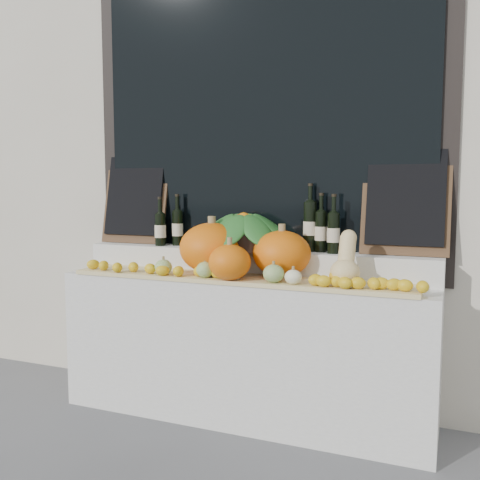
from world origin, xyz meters
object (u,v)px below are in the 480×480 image
Objects in this scene: pumpkin_left at (212,248)px; wine_bottle_tall at (310,226)px; pumpkin_right at (282,254)px; butternut_squash at (346,263)px; produce_bowl at (244,231)px.

wine_bottle_tall is at bearing 22.51° from pumpkin_left.
wine_bottle_tall is (0.56, 0.23, 0.14)m from pumpkin_left.
pumpkin_right is 0.28m from wine_bottle_tall.
pumpkin_right is at bearing 162.71° from butternut_squash.
butternut_squash is (0.41, -0.13, -0.02)m from pumpkin_right.
produce_bowl is 1.66× the size of wine_bottle_tall.
produce_bowl reaches higher than butternut_squash.
produce_bowl is at bearing 153.63° from pumpkin_right.
produce_bowl reaches higher than pumpkin_left.
pumpkin_left reaches higher than pumpkin_right.
produce_bowl is 0.42m from wine_bottle_tall.
wine_bottle_tall is at bearing 131.47° from butternut_squash.
wine_bottle_tall is (0.42, 0.05, 0.04)m from produce_bowl.
wine_bottle_tall is (0.12, 0.20, 0.15)m from pumpkin_right.
butternut_squash is at bearing -17.29° from pumpkin_right.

